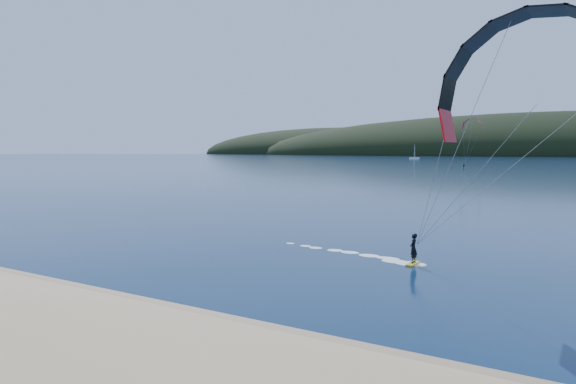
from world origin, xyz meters
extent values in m
plane|color=#08203E|center=(0.00, 0.00, 0.00)|extent=(1800.00, 1800.00, 0.00)
cube|color=#88724F|center=(0.00, 4.50, 0.05)|extent=(220.00, 2.50, 0.10)
ellipsoid|color=black|center=(-50.00, 720.00, 0.00)|extent=(840.00, 280.00, 110.00)
ellipsoid|color=black|center=(-380.00, 780.00, 0.00)|extent=(520.00, 220.00, 90.00)
cube|color=gold|center=(6.11, 19.57, 0.05)|extent=(0.50, 1.50, 0.09)
imported|color=black|center=(6.11, 19.57, 1.01)|extent=(0.45, 0.68, 1.84)
cylinder|color=gray|center=(9.84, 16.62, 5.18)|extent=(0.02, 0.02, 11.54)
cube|color=gold|center=(-30.71, 199.07, 0.05)|extent=(1.08, 1.36, 0.08)
imported|color=black|center=(-30.71, 199.07, 0.90)|extent=(0.96, 1.01, 1.65)
cylinder|color=gray|center=(-28.68, 196.27, 8.30)|extent=(0.02, 0.02, 15.47)
cube|color=white|center=(-114.02, 399.04, 0.50)|extent=(8.42, 4.76, 1.40)
cylinder|color=white|center=(-114.02, 399.04, 6.01)|extent=(0.20, 0.20, 11.01)
cube|color=white|center=(-113.97, 400.44, 6.01)|extent=(0.79, 2.51, 8.01)
cube|color=white|center=(-113.97, 397.44, 4.00)|extent=(0.62, 1.94, 5.01)
camera|label=1|loc=(15.79, -11.16, 7.01)|focal=32.24mm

